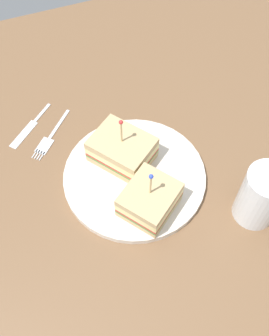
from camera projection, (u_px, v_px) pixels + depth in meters
ground_plane at (134, 181)px, 68.99cm from camera, size 103.16×103.16×2.00cm
plate at (134, 176)px, 67.64cm from camera, size 24.45×24.45×1.22cm
sandwich_half_front at (122, 150)px, 66.95cm from camera, size 12.16×12.65×10.07cm
sandwich_half_back at (150, 199)px, 61.79cm from camera, size 11.31×11.07×9.64cm
drink_glass at (260, 198)px, 60.62cm from camera, size 6.82×6.82×10.67cm
fork at (49, 139)px, 72.55cm from camera, size 9.49×9.89×0.35cm
knife at (29, 127)px, 74.09cm from camera, size 9.69×8.72×0.35cm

